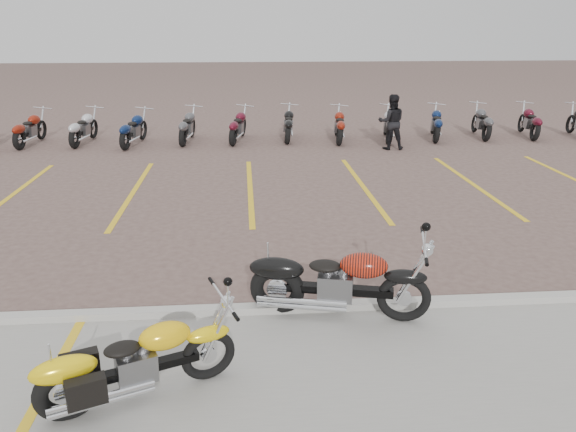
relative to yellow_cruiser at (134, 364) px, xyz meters
name	(u,v)px	position (x,y,z in m)	size (l,w,h in m)	color
ground	(254,255)	(1.29, 3.72, -0.42)	(100.00, 100.00, 0.00)	#735B52
curb	(257,309)	(1.29, 1.72, -0.36)	(60.00, 0.18, 0.12)	#ADAAA3
parking_stripes	(250,189)	(1.29, 7.72, -0.42)	(38.00, 5.50, 0.01)	gold
yellow_cruiser	(134,364)	(0.00, 0.00, 0.00)	(1.96, 0.89, 0.85)	black
flame_cruiser	(335,284)	(2.31, 1.55, 0.06)	(2.33, 0.69, 0.97)	black
person_b	(391,122)	(5.69, 11.84, 0.42)	(0.81, 0.63, 1.68)	black
bg_bike_row	(288,125)	(2.62, 13.30, 0.13)	(20.75, 2.08, 1.10)	black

